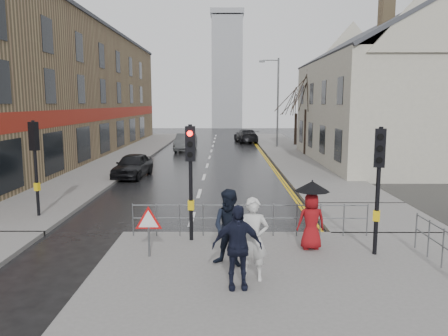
{
  "coord_description": "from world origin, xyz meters",
  "views": [
    {
      "loc": [
        1.2,
        -12.22,
        4.15
      ],
      "look_at": [
        1.15,
        5.02,
        1.56
      ],
      "focal_mm": 35.0,
      "sensor_mm": 36.0,
      "label": 1
    }
  ],
  "objects_px": {
    "pedestrian_d": "(237,247)",
    "car_mid": "(186,142)",
    "car_parked": "(133,165)",
    "pedestrian_a": "(253,239)",
    "pedestrian_b": "(231,228)",
    "pedestrian_with_umbrella": "(311,211)"
  },
  "relations": [
    {
      "from": "pedestrian_with_umbrella",
      "to": "pedestrian_b",
      "type": "bearing_deg",
      "value": -150.66
    },
    {
      "from": "car_parked",
      "to": "pedestrian_d",
      "type": "bearing_deg",
      "value": -64.82
    },
    {
      "from": "pedestrian_b",
      "to": "pedestrian_d",
      "type": "xyz_separation_m",
      "value": [
        0.12,
        -1.32,
        -0.03
      ]
    },
    {
      "from": "pedestrian_d",
      "to": "car_mid",
      "type": "bearing_deg",
      "value": 93.25
    },
    {
      "from": "pedestrian_a",
      "to": "car_parked",
      "type": "bearing_deg",
      "value": 119.25
    },
    {
      "from": "pedestrian_a",
      "to": "pedestrian_with_umbrella",
      "type": "relative_size",
      "value": 1.0
    },
    {
      "from": "pedestrian_b",
      "to": "pedestrian_a",
      "type": "bearing_deg",
      "value": -39.1
    },
    {
      "from": "pedestrian_a",
      "to": "pedestrian_b",
      "type": "relative_size",
      "value": 0.99
    },
    {
      "from": "car_mid",
      "to": "pedestrian_b",
      "type": "bearing_deg",
      "value": -80.5
    },
    {
      "from": "pedestrian_d",
      "to": "car_parked",
      "type": "height_order",
      "value": "pedestrian_d"
    },
    {
      "from": "car_parked",
      "to": "car_mid",
      "type": "height_order",
      "value": "car_mid"
    },
    {
      "from": "pedestrian_a",
      "to": "car_mid",
      "type": "height_order",
      "value": "pedestrian_a"
    },
    {
      "from": "car_parked",
      "to": "car_mid",
      "type": "bearing_deg",
      "value": 88.0
    },
    {
      "from": "car_mid",
      "to": "pedestrian_d",
      "type": "bearing_deg",
      "value": -80.6
    },
    {
      "from": "pedestrian_with_umbrella",
      "to": "car_parked",
      "type": "xyz_separation_m",
      "value": [
        -7.56,
        12.59,
        -0.55
      ]
    },
    {
      "from": "pedestrian_d",
      "to": "pedestrian_b",
      "type": "bearing_deg",
      "value": 91.21
    },
    {
      "from": "pedestrian_d",
      "to": "car_parked",
      "type": "distance_m",
      "value": 16.12
    },
    {
      "from": "pedestrian_b",
      "to": "pedestrian_with_umbrella",
      "type": "bearing_deg",
      "value": 50.23
    },
    {
      "from": "pedestrian_b",
      "to": "pedestrian_with_umbrella",
      "type": "xyz_separation_m",
      "value": [
        2.23,
        1.25,
        0.12
      ]
    },
    {
      "from": "car_mid",
      "to": "pedestrian_with_umbrella",
      "type": "bearing_deg",
      "value": -75.42
    },
    {
      "from": "pedestrian_a",
      "to": "pedestrian_b",
      "type": "bearing_deg",
      "value": 127.64
    },
    {
      "from": "pedestrian_d",
      "to": "car_mid",
      "type": "distance_m",
      "value": 29.0
    }
  ]
}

